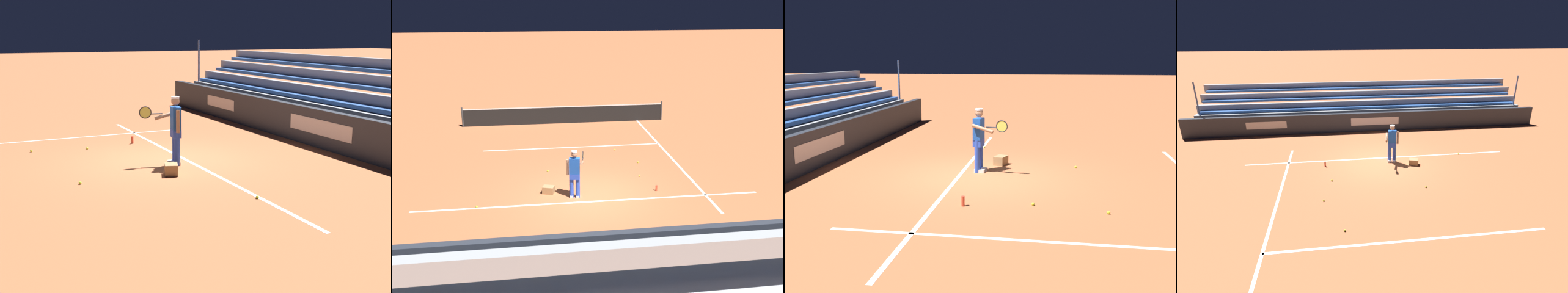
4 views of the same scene
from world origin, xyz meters
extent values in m
plane|color=#B7663D|center=(0.00, 0.00, 0.00)|extent=(160.00, 160.00, 0.00)
cube|color=white|center=(0.00, -0.50, 0.00)|extent=(12.00, 0.10, 0.01)
cube|color=white|center=(4.11, 4.00, 0.00)|extent=(0.10, 12.00, 0.01)
cube|color=white|center=(0.00, 5.50, 0.00)|extent=(8.22, 0.10, 0.01)
cube|color=#2D333D|center=(0.00, -4.67, 0.55)|extent=(20.52, 0.24, 1.10)
cube|color=silver|center=(-0.39, -4.54, 0.61)|extent=(2.80, 0.01, 0.44)
cube|color=silver|center=(5.74, -4.54, 0.61)|extent=(2.20, 0.01, 0.40)
cube|color=#9EA3A8|center=(0.00, -6.47, 0.55)|extent=(19.50, 2.40, 1.10)
cube|color=#2D5BAD|center=(0.00, -5.67, 1.18)|extent=(19.11, 0.40, 0.12)
cube|color=#9EA3A8|center=(0.00, -5.95, 1.33)|extent=(19.50, 0.24, 0.45)
cube|color=#2D5BAD|center=(0.00, -6.47, 1.63)|extent=(19.11, 0.40, 0.12)
cube|color=#9EA3A8|center=(0.00, -6.75, 1.77)|extent=(19.50, 0.24, 0.45)
cube|color=#2D5BAD|center=(0.00, -7.27, 2.08)|extent=(19.11, 0.40, 0.12)
cube|color=#9EA3A8|center=(0.00, -7.55, 2.23)|extent=(19.50, 0.24, 0.45)
cylinder|color=#4C70B2|center=(-9.46, -5.37, 1.48)|extent=(0.08, 0.08, 2.95)
cylinder|color=#4C70B2|center=(9.46, -5.37, 1.48)|extent=(0.08, 0.08, 2.95)
cylinder|color=blue|center=(-0.62, -0.05, 0.44)|extent=(0.15, 0.15, 0.88)
cylinder|color=blue|center=(-0.40, -0.09, 0.44)|extent=(0.15, 0.15, 0.88)
cube|color=white|center=(-0.61, 0.01, 0.04)|extent=(0.16, 0.30, 0.09)
cube|color=white|center=(-0.39, -0.03, 0.04)|extent=(0.16, 0.30, 0.09)
cube|color=blue|center=(-0.51, -0.07, 0.80)|extent=(0.38, 0.28, 0.20)
cube|color=#194CB2|center=(-0.51, -0.07, 1.17)|extent=(0.39, 0.27, 0.58)
sphere|color=#A37556|center=(-0.51, -0.06, 1.60)|extent=(0.21, 0.21, 0.21)
cylinder|color=white|center=(-0.51, -0.06, 1.69)|extent=(0.20, 0.20, 0.05)
cylinder|color=#A37556|center=(-0.75, -0.03, 1.13)|extent=(0.09, 0.09, 0.56)
cylinder|color=#A37556|center=(-0.23, 0.08, 1.22)|extent=(0.20, 0.59, 0.24)
cylinder|color=black|center=(-0.19, 0.31, 1.27)|extent=(0.09, 0.30, 0.03)
torus|color=black|center=(-0.14, 0.59, 1.31)|extent=(0.08, 0.31, 0.31)
cylinder|color=#D6D14C|center=(-0.14, 0.59, 1.31)|extent=(0.06, 0.27, 0.27)
cube|color=#A87F51|center=(-1.40, 0.42, 0.13)|extent=(0.48, 0.42, 0.26)
sphere|color=#CCE533|center=(-1.32, 2.54, 0.03)|extent=(0.07, 0.07, 0.07)
sphere|color=#CCE533|center=(2.21, 1.52, 0.03)|extent=(0.07, 0.07, 0.07)
sphere|color=#CCE533|center=(-3.85, -0.43, 0.03)|extent=(0.07, 0.07, 0.07)
sphere|color=#CCE533|center=(1.86, 4.82, 0.03)|extent=(0.07, 0.07, 0.07)
sphere|color=#CCE533|center=(2.51, 3.02, 0.03)|extent=(0.07, 0.07, 0.07)
cylinder|color=#EA4C33|center=(2.48, 0.09, 0.11)|extent=(0.07, 0.07, 0.22)
camera|label=1|loc=(-12.78, 5.05, 3.24)|focal=50.00mm
camera|label=2|loc=(-2.03, -14.65, 6.71)|focal=42.00mm
camera|label=3|loc=(11.38, 1.90, 3.00)|focal=42.00mm
camera|label=4|loc=(2.07, 12.40, 5.61)|focal=28.00mm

